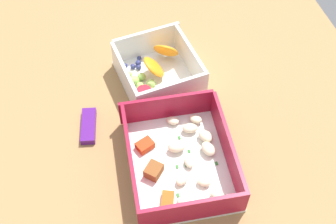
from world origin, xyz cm
name	(u,v)px	position (x,y,z in cm)	size (l,w,h in cm)	color
table_surface	(165,117)	(0.00, 0.00, 1.00)	(80.00, 80.00, 2.00)	#9E7547
pasta_container	(180,159)	(-10.80, 0.02, 3.78)	(20.73, 17.14, 5.83)	white
fruit_bowl	(158,72)	(8.02, -0.58, 4.22)	(16.42, 15.44, 6.23)	white
candy_bar	(88,124)	(0.47, 13.49, 2.60)	(7.00, 2.40, 1.20)	#51197A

